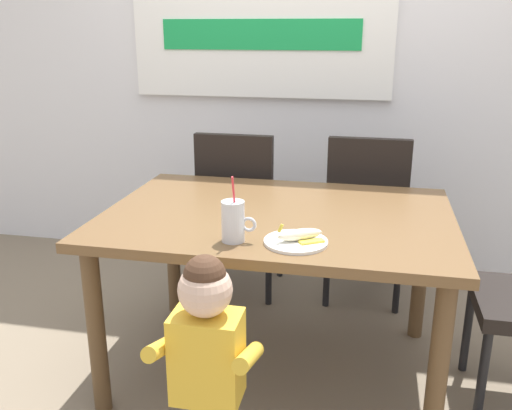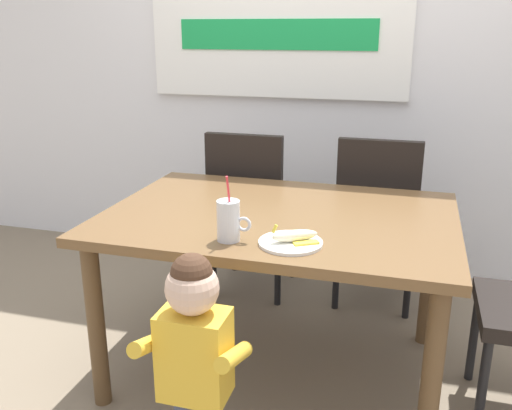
% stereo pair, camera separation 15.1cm
% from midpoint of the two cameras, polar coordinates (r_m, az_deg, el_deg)
% --- Properties ---
extents(ground_plane, '(24.00, 24.00, 0.00)m').
position_cam_midpoint_polar(ground_plane, '(2.65, 3.90, -16.45)').
color(ground_plane, '#7A6B56').
extents(back_wall, '(6.40, 0.17, 2.90)m').
position_cam_midpoint_polar(back_wall, '(3.50, 9.19, 16.94)').
color(back_wall, silver).
rests_on(back_wall, ground).
extents(dining_table, '(1.44, 1.02, 0.75)m').
position_cam_midpoint_polar(dining_table, '(2.34, 4.23, -2.98)').
color(dining_table, brown).
rests_on(dining_table, ground).
extents(dining_chair_left, '(0.44, 0.45, 0.96)m').
position_cam_midpoint_polar(dining_chair_left, '(3.10, 0.80, 0.04)').
color(dining_chair_left, black).
rests_on(dining_chair_left, ground).
extents(dining_chair_right, '(0.44, 0.45, 0.96)m').
position_cam_midpoint_polar(dining_chair_right, '(3.05, 13.78, -0.81)').
color(dining_chair_right, black).
rests_on(dining_chair_right, ground).
extents(toddler_standing, '(0.33, 0.24, 0.84)m').
position_cam_midpoint_polar(toddler_standing, '(1.82, -3.95, -14.23)').
color(toddler_standing, '#3F4760').
rests_on(toddler_standing, ground).
extents(milk_cup, '(0.13, 0.08, 0.25)m').
position_cam_midpoint_polar(milk_cup, '(1.99, -0.64, -1.88)').
color(milk_cup, silver).
rests_on(milk_cup, dining_table).
extents(snack_plate, '(0.23, 0.23, 0.01)m').
position_cam_midpoint_polar(snack_plate, '(1.98, 5.77, -3.92)').
color(snack_plate, white).
rests_on(snack_plate, dining_table).
extents(peeled_banana, '(0.17, 0.14, 0.07)m').
position_cam_midpoint_polar(peeled_banana, '(1.98, 6.28, -3.23)').
color(peeled_banana, '#F4EAC6').
rests_on(peeled_banana, snack_plate).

